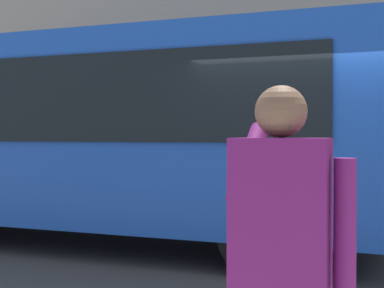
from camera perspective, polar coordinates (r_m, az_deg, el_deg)
The scene contains 3 objects.
ground_plane at distance 7.01m, azimuth 12.34°, elevation -12.57°, with size 60.00×60.00×0.00m, color #38383A.
red_bus at distance 8.42m, azimuth -11.31°, elevation 1.28°, with size 9.05×2.54×3.08m.
pedestrian_photographer at distance 2.35m, azimuth 9.42°, elevation -11.35°, with size 0.53×0.52×1.70m.
Camera 1 is at (-0.96, 6.74, 1.65)m, focal length 50.77 mm.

